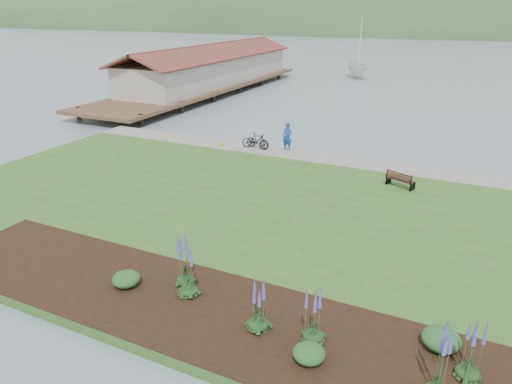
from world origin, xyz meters
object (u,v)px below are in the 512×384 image
park_bench (400,179)px  person (287,135)px  sailboat (357,78)px  bicycle_a (255,141)px

park_bench → person: bearing=176.2°
sailboat → person: bearing=-110.3°
person → sailboat: size_ratio=0.08×
park_bench → sailboat: (-12.35, 41.71, -0.85)m
bicycle_a → sailboat: 38.64m
park_bench → bicycle_a: bicycle_a is taller
person → sailboat: bearing=101.6°
park_bench → sailboat: 43.51m
person → bicycle_a: person is taller
bicycle_a → person: bearing=-72.3°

